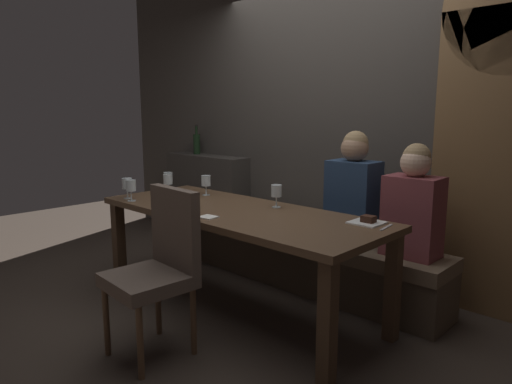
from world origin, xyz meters
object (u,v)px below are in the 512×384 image
(diner_redhead, at_px, (353,191))
(wine_glass_end_right, at_px, (276,191))
(dining_table, at_px, (237,222))
(wine_glass_center_back, at_px, (206,182))
(banquette_bench, at_px, (298,257))
(espresso_cup, at_px, (180,200))
(wine_bottle_dark_red, at_px, (197,143))
(chair_near_side, at_px, (160,261))
(dessert_plate, at_px, (367,221))
(diner_bearded, at_px, (413,204))
(wine_glass_center_front, at_px, (168,180))
(fork_on_table, at_px, (386,227))
(wine_glass_far_right, at_px, (131,186))
(wine_glass_near_right, at_px, (127,185))
(wine_glass_end_left, at_px, (168,178))

(diner_redhead, distance_m, wine_glass_end_right, 0.58)
(dining_table, xyz_separation_m, wine_glass_center_back, (-0.59, 0.21, 0.20))
(banquette_bench, bearing_deg, wine_glass_center_back, -140.31)
(banquette_bench, height_order, wine_glass_center_back, wine_glass_center_back)
(espresso_cup, bearing_deg, wine_bottle_dark_red, 136.65)
(diner_redhead, bearing_deg, chair_near_side, -105.50)
(wine_glass_center_back, xyz_separation_m, espresso_cup, (0.12, -0.36, -0.09))
(wine_glass_end_right, distance_m, dessert_plate, 0.73)
(chair_near_side, relative_size, diner_bearded, 1.28)
(diner_redhead, relative_size, wine_glass_center_front, 5.09)
(wine_glass_center_front, height_order, fork_on_table, wine_glass_center_front)
(chair_near_side, height_order, fork_on_table, chair_near_side)
(dining_table, height_order, banquette_bench, dining_table)
(diner_bearded, bearing_deg, wine_glass_far_right, -149.13)
(wine_glass_end_right, height_order, espresso_cup, wine_glass_end_right)
(wine_glass_near_right, bearing_deg, wine_glass_center_back, 57.23)
(wine_bottle_dark_red, relative_size, espresso_cup, 2.72)
(wine_glass_center_front, relative_size, wine_glass_near_right, 1.00)
(wine_glass_far_right, height_order, wine_glass_near_right, same)
(wine_glass_center_back, bearing_deg, dessert_plate, 2.43)
(wine_glass_end_right, bearing_deg, wine_bottle_dark_red, 156.99)
(espresso_cup, bearing_deg, dessert_plate, 17.62)
(diner_redhead, bearing_deg, wine_glass_center_front, -154.05)
(diner_bearded, bearing_deg, wine_glass_center_front, -160.03)
(wine_glass_near_right, relative_size, espresso_cup, 1.37)
(wine_glass_far_right, bearing_deg, banquette_bench, 52.09)
(wine_glass_center_front, distance_m, dessert_plate, 1.78)
(wine_glass_end_right, xyz_separation_m, wine_glass_end_left, (-1.13, -0.13, -0.00))
(diner_bearded, height_order, espresso_cup, diner_bearded)
(wine_glass_near_right, bearing_deg, wine_glass_end_right, 27.60)
(wine_glass_near_right, relative_size, dessert_plate, 0.86)
(diner_redhead, bearing_deg, wine_glass_near_right, -144.07)
(espresso_cup, xyz_separation_m, fork_on_table, (1.47, 0.41, -0.02))
(wine_glass_center_front, relative_size, wine_glass_end_right, 1.00)
(diner_redhead, xyz_separation_m, diner_bearded, (0.47, -0.00, -0.03))
(banquette_bench, distance_m, wine_glass_center_front, 1.26)
(wine_glass_far_right, distance_m, wine_glass_end_right, 1.13)
(chair_near_side, bearing_deg, diner_redhead, 74.50)
(wine_glass_end_right, height_order, wine_glass_end_left, same)
(wine_glass_end_right, xyz_separation_m, dessert_plate, (0.73, 0.03, -0.10))
(wine_glass_near_right, bearing_deg, dessert_plate, 18.07)
(dining_table, bearing_deg, wine_glass_center_front, 176.91)
(diner_bearded, bearing_deg, banquette_bench, -178.95)
(chair_near_side, bearing_deg, wine_bottle_dark_red, 135.92)
(wine_bottle_dark_red, bearing_deg, wine_glass_end_right, -23.01)
(wine_glass_center_back, relative_size, wine_glass_far_right, 1.00)
(wine_bottle_dark_red, relative_size, wine_glass_center_back, 1.99)
(wine_glass_end_left, bearing_deg, wine_glass_center_back, 13.27)
(wine_glass_center_back, xyz_separation_m, wine_glass_end_left, (-0.40, -0.09, 0.00))
(wine_glass_end_right, bearing_deg, dining_table, -121.13)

